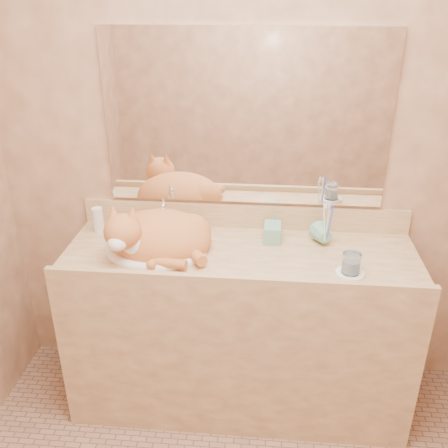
# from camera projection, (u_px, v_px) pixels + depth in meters

# --- Properties ---
(wall_back) EXTENTS (2.40, 0.02, 2.50)m
(wall_back) POSITION_uv_depth(u_px,v_px,m) (245.00, 149.00, 2.33)
(wall_back) COLOR brown
(wall_back) RESTS_ON ground
(vanity_counter) EXTENTS (1.60, 0.55, 0.85)m
(vanity_counter) POSITION_uv_depth(u_px,v_px,m) (239.00, 328.00, 2.44)
(vanity_counter) COLOR #986F44
(vanity_counter) RESTS_ON floor
(mirror) EXTENTS (1.30, 0.02, 0.80)m
(mirror) POSITION_uv_depth(u_px,v_px,m) (246.00, 120.00, 2.26)
(mirror) COLOR white
(mirror) RESTS_ON wall_back
(sink_basin) EXTENTS (0.51, 0.44, 0.14)m
(sink_basin) POSITION_uv_depth(u_px,v_px,m) (156.00, 237.00, 2.24)
(sink_basin) COLOR white
(sink_basin) RESTS_ON vanity_counter
(faucet) EXTENTS (0.06, 0.12, 0.17)m
(faucet) POSITION_uv_depth(u_px,v_px,m) (164.00, 218.00, 2.39)
(faucet) COLOR white
(faucet) RESTS_ON vanity_counter
(cat) EXTENTS (0.48, 0.40, 0.26)m
(cat) POSITION_uv_depth(u_px,v_px,m) (155.00, 235.00, 2.23)
(cat) COLOR #B75E2A
(cat) RESTS_ON sink_basin
(soap_dispenser) EXTENTS (0.08, 0.08, 0.18)m
(soap_dispenser) POSITION_uv_depth(u_px,v_px,m) (273.00, 229.00, 2.28)
(soap_dispenser) COLOR #6AAA8A
(soap_dispenser) RESTS_ON vanity_counter
(toothbrush_cup) EXTENTS (0.12, 0.12, 0.09)m
(toothbrush_cup) POSITION_uv_depth(u_px,v_px,m) (326.00, 239.00, 2.28)
(toothbrush_cup) COLOR #6AAA8A
(toothbrush_cup) RESTS_ON vanity_counter
(toothbrushes) EXTENTS (0.04, 0.04, 0.22)m
(toothbrushes) POSITION_uv_depth(u_px,v_px,m) (327.00, 222.00, 2.24)
(toothbrushes) COLOR white
(toothbrushes) RESTS_ON toothbrush_cup
(saucer) EXTENTS (0.12, 0.12, 0.01)m
(saucer) POSITION_uv_depth(u_px,v_px,m) (350.00, 273.00, 2.08)
(saucer) COLOR white
(saucer) RESTS_ON vanity_counter
(water_glass) EXTENTS (0.08, 0.08, 0.09)m
(water_glass) POSITION_uv_depth(u_px,v_px,m) (351.00, 263.00, 2.06)
(water_glass) COLOR silver
(water_glass) RESTS_ON saucer
(lotion_bottle) EXTENTS (0.05, 0.05, 0.12)m
(lotion_bottle) POSITION_uv_depth(u_px,v_px,m) (98.00, 220.00, 2.42)
(lotion_bottle) COLOR white
(lotion_bottle) RESTS_ON vanity_counter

